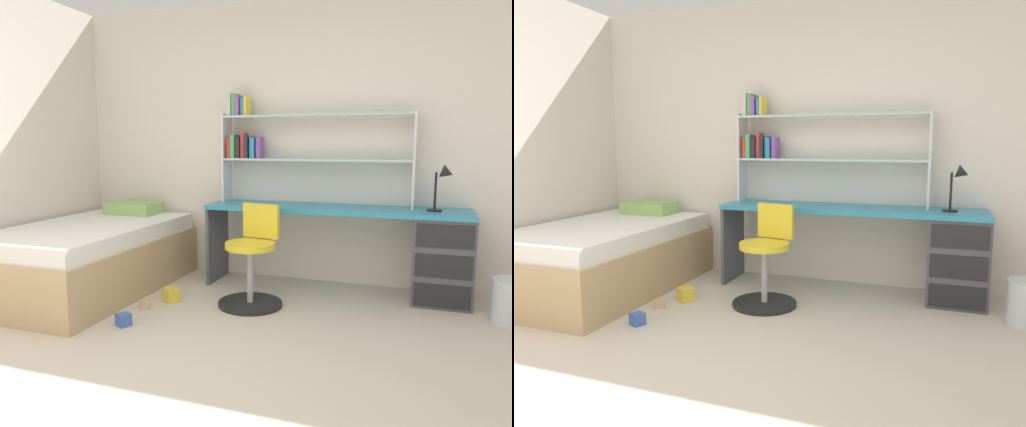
# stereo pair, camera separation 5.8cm
# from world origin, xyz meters

# --- Properties ---
(room_shell) EXTENTS (5.58, 6.27, 2.62)m
(room_shell) POSITION_xyz_m (-1.23, 1.26, 1.31)
(room_shell) COLOR silver
(room_shell) RESTS_ON ground_plane
(desk) EXTENTS (2.26, 0.52, 0.75)m
(desk) POSITION_xyz_m (0.97, 2.35, 0.43)
(desk) COLOR teal
(desk) RESTS_ON ground_plane
(bookshelf_hutch) EXTENTS (1.73, 0.22, 1.01)m
(bookshelf_hutch) POSITION_xyz_m (-0.13, 2.50, 1.33)
(bookshelf_hutch) COLOR silver
(bookshelf_hutch) RESTS_ON desk
(desk_lamp) EXTENTS (0.20, 0.17, 0.38)m
(desk_lamp) POSITION_xyz_m (1.23, 2.32, 1.00)
(desk_lamp) COLOR black
(desk_lamp) RESTS_ON desk
(swivel_chair) EXTENTS (0.52, 0.52, 0.81)m
(swivel_chair) POSITION_xyz_m (-0.20, 1.76, 0.32)
(swivel_chair) COLOR black
(swivel_chair) RESTS_ON ground_plane
(bed_platform) EXTENTS (1.15, 1.91, 0.71)m
(bed_platform) POSITION_xyz_m (-1.69, 1.67, 0.30)
(bed_platform) COLOR tan
(bed_platform) RESTS_ON ground_plane
(toy_block_natural_0) EXTENTS (0.10, 0.10, 0.07)m
(toy_block_natural_0) POSITION_xyz_m (-0.96, 1.39, 0.04)
(toy_block_natural_0) COLOR tan
(toy_block_natural_0) RESTS_ON ground_plane
(toy_block_yellow_1) EXTENTS (0.16, 0.16, 0.11)m
(toy_block_yellow_1) POSITION_xyz_m (-0.86, 1.61, 0.06)
(toy_block_yellow_1) COLOR gold
(toy_block_yellow_1) RESTS_ON ground_plane
(toy_block_blue_2) EXTENTS (0.12, 0.12, 0.09)m
(toy_block_blue_2) POSITION_xyz_m (-0.91, 1.02, 0.04)
(toy_block_blue_2) COLOR #3860B7
(toy_block_blue_2) RESTS_ON ground_plane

